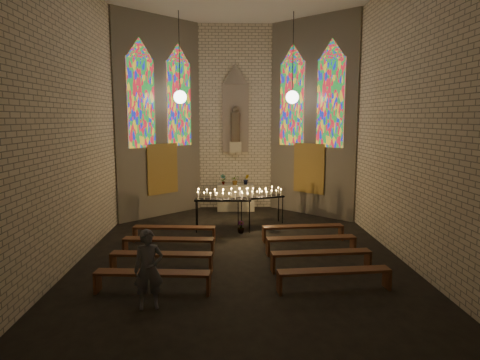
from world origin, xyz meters
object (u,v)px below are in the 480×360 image
at_px(votive_stand_right, 261,195).
at_px(altar, 236,197).
at_px(visitor, 149,269).
at_px(aisle_flower_pot, 241,227).
at_px(votive_stand_left, 223,197).

bearing_deg(votive_stand_right, altar, 89.36).
height_order(votive_stand_right, visitor, visitor).
height_order(altar, aisle_flower_pot, altar).
distance_m(altar, aisle_flower_pot, 3.32).
bearing_deg(votive_stand_right, votive_stand_left, -164.98).
bearing_deg(aisle_flower_pot, visitor, -109.88).
relative_size(altar, visitor, 0.94).
bearing_deg(votive_stand_left, visitor, -101.60).
xyz_separation_m(votive_stand_left, visitor, (-1.33, -5.39, -0.35)).
relative_size(votive_stand_left, visitor, 1.18).
bearing_deg(votive_stand_right, aisle_flower_pot, -142.52).
relative_size(altar, votive_stand_left, 0.80).
xyz_separation_m(aisle_flower_pot, votive_stand_left, (-0.54, 0.22, 0.91)).
distance_m(aisle_flower_pot, votive_stand_left, 1.09).
height_order(votive_stand_left, votive_stand_right, votive_stand_left).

